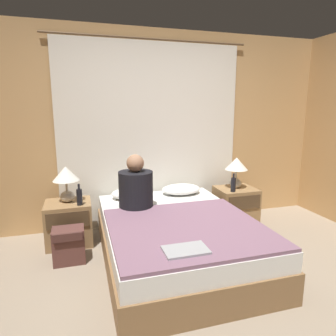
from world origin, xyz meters
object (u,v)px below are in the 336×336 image
object	(u,v)px
lamp_right	(236,167)
person_left_in_bed	(136,187)
nightstand_left	(69,223)
backpack_on_floor	(69,243)
beer_bottle_on_left_stand	(79,197)
laptop_on_bed	(186,250)
nightstand_right	(236,206)
beer_bottle_on_right_stand	(233,184)
bed	(176,239)
lamp_left	(66,178)
pillow_left	(132,193)
pillow_right	(181,189)

from	to	relation	value
lamp_right	person_left_in_bed	world-z (taller)	person_left_in_bed
nightstand_left	backpack_on_floor	xyz separation A→B (m)	(0.01, -0.45, -0.04)
nightstand_left	beer_bottle_on_left_stand	xyz separation A→B (m)	(0.13, -0.13, 0.34)
laptop_on_bed	beer_bottle_on_left_stand	bearing A→B (deg)	119.66
nightstand_right	beer_bottle_on_right_stand	size ratio (longest dim) A/B	2.11
bed	nightstand_left	bearing A→B (deg)	146.62
beer_bottle_on_right_stand	laptop_on_bed	world-z (taller)	beer_bottle_on_right_stand
nightstand_right	backpack_on_floor	size ratio (longest dim) A/B	1.40
nightstand_right	backpack_on_floor	world-z (taller)	nightstand_right
person_left_in_bed	beer_bottle_on_left_stand	world-z (taller)	person_left_in_bed
nightstand_left	lamp_left	size ratio (longest dim) A/B	1.23
lamp_left	lamp_right	world-z (taller)	same
bed	lamp_left	bearing A→B (deg)	145.66
nightstand_right	beer_bottle_on_right_stand	distance (m)	0.38
bed	pillow_left	distance (m)	0.89
bed	lamp_left	size ratio (longest dim) A/B	4.91
pillow_right	beer_bottle_on_left_stand	size ratio (longest dim) A/B	2.09
beer_bottle_on_right_stand	backpack_on_floor	bearing A→B (deg)	-170.86
nightstand_right	lamp_right	size ratio (longest dim) A/B	1.23
beer_bottle_on_left_stand	pillow_right	bearing A→B (deg)	9.79
beer_bottle_on_left_stand	bed	bearing A→B (deg)	-31.46
bed	backpack_on_floor	world-z (taller)	bed
beer_bottle_on_left_stand	laptop_on_bed	world-z (taller)	beer_bottle_on_left_stand
lamp_left	pillow_right	distance (m)	1.40
nightstand_left	nightstand_right	world-z (taller)	same
lamp_right	backpack_on_floor	size ratio (longest dim) A/B	1.14
pillow_left	backpack_on_floor	distance (m)	0.96
nightstand_right	beer_bottle_on_left_stand	size ratio (longest dim) A/B	2.11
person_left_in_bed	beer_bottle_on_right_stand	xyz separation A→B (m)	(1.28, 0.18, -0.11)
nightstand_right	backpack_on_floor	bearing A→B (deg)	-167.94
nightstand_left	person_left_in_bed	xyz separation A→B (m)	(0.72, -0.31, 0.44)
backpack_on_floor	bed	bearing A→B (deg)	-13.20
nightstand_left	beer_bottle_on_left_stand	distance (m)	0.39
pillow_left	pillow_right	size ratio (longest dim) A/B	1.00
beer_bottle_on_left_stand	nightstand_left	bearing A→B (deg)	135.30
beer_bottle_on_left_stand	person_left_in_bed	bearing A→B (deg)	-16.86
nightstand_left	pillow_right	distance (m)	1.41
pillow_right	pillow_left	bearing A→B (deg)	180.00
laptop_on_bed	pillow_right	bearing A→B (deg)	72.32
nightstand_right	beer_bottle_on_right_stand	xyz separation A→B (m)	(-0.12, -0.13, 0.34)
pillow_left	beer_bottle_on_left_stand	world-z (taller)	beer_bottle_on_left_stand
bed	pillow_right	world-z (taller)	pillow_right
pillow_right	person_left_in_bed	size ratio (longest dim) A/B	0.83
nightstand_right	person_left_in_bed	distance (m)	1.50
nightstand_right	pillow_left	xyz separation A→B (m)	(-1.38, 0.08, 0.27)
pillow_right	nightstand_left	bearing A→B (deg)	-176.51
laptop_on_bed	backpack_on_floor	distance (m)	1.37
laptop_on_bed	pillow_left	bearing A→B (deg)	95.30
lamp_left	person_left_in_bed	size ratio (longest dim) A/B	0.68
nightstand_left	laptop_on_bed	size ratio (longest dim) A/B	1.49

